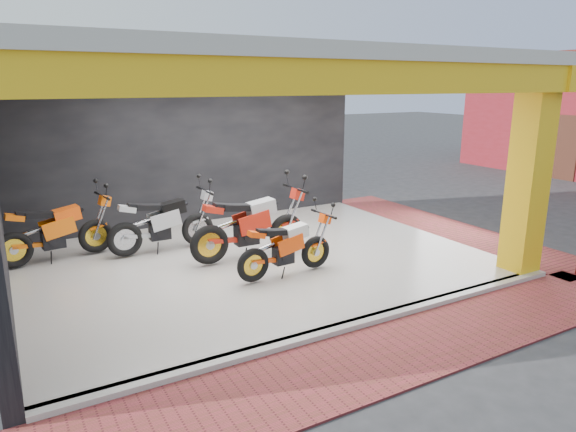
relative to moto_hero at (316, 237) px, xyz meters
name	(u,v)px	position (x,y,z in m)	size (l,w,h in m)	color
ground	(313,302)	(-0.66, -0.98, -0.68)	(80.00, 80.00, 0.00)	#2D2D30
showroom_floor	(256,261)	(-0.66, 1.02, -0.63)	(8.00, 6.00, 0.10)	silver
showroom_ceiling	(252,61)	(-0.66, 1.02, 2.92)	(8.40, 6.40, 0.20)	beige
back_wall	(195,150)	(-0.66, 4.12, 1.07)	(8.20, 0.20, 3.50)	black
corner_column	(529,175)	(3.09, -1.73, 1.07)	(0.50, 0.50, 3.50)	yellow
header_beam_front	(361,77)	(-0.66, -1.98, 2.62)	(8.40, 0.30, 0.40)	yellow
header_beam_right	(427,80)	(3.34, 1.02, 2.62)	(0.30, 6.40, 0.40)	yellow
floor_kerb	(354,325)	(-0.66, -2.00, -0.63)	(8.00, 0.20, 0.10)	silver
paver_front	(392,353)	(-0.66, -2.78, -0.67)	(9.00, 1.40, 0.03)	#963135
paver_right	(443,228)	(4.14, 1.02, -0.67)	(1.40, 7.00, 0.03)	#963135
moto_hero	(316,237)	(0.00, 0.00, 0.00)	(1.90, 0.70, 1.16)	#FF490A
moto_row_a	(286,215)	(0.02, 1.06, 0.15)	(2.39, 0.89, 1.46)	red
moto_row_b	(197,214)	(-1.33, 2.24, 0.08)	(2.17, 0.81, 1.33)	#A8ACB0
moto_row_c	(94,220)	(-3.16, 2.75, 0.08)	(2.16, 0.80, 1.32)	#EF600A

